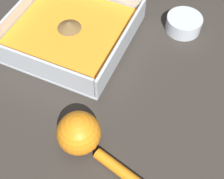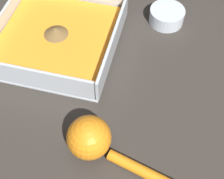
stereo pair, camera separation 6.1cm
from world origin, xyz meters
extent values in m
plane|color=#332D28|center=(0.00, 0.00, 0.00)|extent=(4.00, 4.00, 0.00)
cube|color=silver|center=(0.01, 0.00, 0.00)|extent=(0.26, 0.26, 0.01)
cube|color=silver|center=(0.01, 0.13, 0.04)|extent=(0.26, 0.01, 0.06)
cube|color=silver|center=(0.01, -0.13, 0.04)|extent=(0.26, 0.01, 0.06)
cube|color=silver|center=(-0.11, 0.00, 0.04)|extent=(0.01, 0.25, 0.06)
cube|color=orange|center=(0.01, 0.00, 0.02)|extent=(0.24, 0.24, 0.03)
cone|color=brown|center=(0.01, 0.00, 0.04)|extent=(0.05, 0.05, 0.02)
cylinder|color=silver|center=(0.15, -0.23, 0.02)|extent=(0.08, 0.08, 0.03)
cylinder|color=brown|center=(0.15, -0.23, 0.01)|extent=(0.07, 0.07, 0.02)
sphere|color=orange|center=(-0.21, -0.14, 0.04)|extent=(0.08, 0.08, 0.08)
cylinder|color=orange|center=(-0.24, -0.25, 0.01)|extent=(0.05, 0.14, 0.02)
camera|label=1|loc=(-0.41, -0.30, 0.53)|focal=50.00mm
camera|label=2|loc=(-0.43, -0.24, 0.53)|focal=50.00mm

